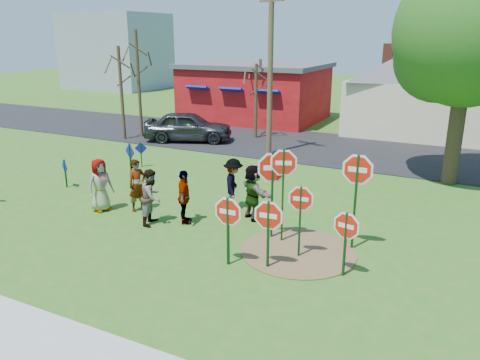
{
  "coord_description": "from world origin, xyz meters",
  "views": [
    {
      "loc": [
        8.29,
        -12.32,
        5.79
      ],
      "look_at": [
        1.61,
        1.16,
        1.1
      ],
      "focal_mm": 35.0,
      "sensor_mm": 36.0,
      "label": 1
    }
  ],
  "objects_px": {
    "stop_sign_d": "(357,178)",
    "utility_pole": "(270,66)",
    "person_a": "(100,185)",
    "leafy_tree": "(472,41)",
    "stop_sign_c": "(301,206)",
    "stop_sign_a": "(228,217)",
    "stop_sign_b": "(283,172)",
    "person_b": "(137,185)",
    "suv": "(188,126)"
  },
  "relations": [
    {
      "from": "suv",
      "to": "leafy_tree",
      "type": "distance_m",
      "value": 14.71
    },
    {
      "from": "stop_sign_d",
      "to": "suv",
      "type": "xyz_separation_m",
      "value": [
        -11.58,
        9.72,
        -1.22
      ]
    },
    {
      "from": "stop_sign_c",
      "to": "stop_sign_a",
      "type": "bearing_deg",
      "value": -149.38
    },
    {
      "from": "stop_sign_d",
      "to": "suv",
      "type": "bearing_deg",
      "value": 136.97
    },
    {
      "from": "stop_sign_d",
      "to": "leafy_tree",
      "type": "bearing_deg",
      "value": 71.11
    },
    {
      "from": "person_b",
      "to": "suv",
      "type": "bearing_deg",
      "value": 45.73
    },
    {
      "from": "stop_sign_c",
      "to": "utility_pole",
      "type": "xyz_separation_m",
      "value": [
        -5.2,
        10.18,
        2.89
      ]
    },
    {
      "from": "stop_sign_a",
      "to": "stop_sign_c",
      "type": "bearing_deg",
      "value": 39.45
    },
    {
      "from": "utility_pole",
      "to": "stop_sign_b",
      "type": "bearing_deg",
      "value": -64.98
    },
    {
      "from": "stop_sign_d",
      "to": "stop_sign_c",
      "type": "bearing_deg",
      "value": -138.63
    },
    {
      "from": "stop_sign_c",
      "to": "person_b",
      "type": "distance_m",
      "value": 6.22
    },
    {
      "from": "person_b",
      "to": "suv",
      "type": "distance_m",
      "value": 10.85
    },
    {
      "from": "stop_sign_c",
      "to": "leafy_tree",
      "type": "xyz_separation_m",
      "value": [
        3.4,
        8.99,
        4.09
      ]
    },
    {
      "from": "suv",
      "to": "leafy_tree",
      "type": "relative_size",
      "value": 0.56
    },
    {
      "from": "stop_sign_c",
      "to": "suv",
      "type": "distance_m",
      "value": 15.06
    },
    {
      "from": "stop_sign_a",
      "to": "utility_pole",
      "type": "relative_size",
      "value": 0.24
    },
    {
      "from": "stop_sign_a",
      "to": "stop_sign_b",
      "type": "xyz_separation_m",
      "value": [
        0.72,
        1.97,
        0.77
      ]
    },
    {
      "from": "person_a",
      "to": "utility_pole",
      "type": "distance_m",
      "value": 10.63
    },
    {
      "from": "stop_sign_d",
      "to": "leafy_tree",
      "type": "distance_m",
      "value": 8.86
    },
    {
      "from": "suv",
      "to": "utility_pole",
      "type": "relative_size",
      "value": 0.59
    },
    {
      "from": "stop_sign_b",
      "to": "suv",
      "type": "distance_m",
      "value": 14.03
    },
    {
      "from": "stop_sign_d",
      "to": "utility_pole",
      "type": "distance_m",
      "value": 11.28
    },
    {
      "from": "suv",
      "to": "utility_pole",
      "type": "bearing_deg",
      "value": -118.72
    },
    {
      "from": "stop_sign_d",
      "to": "leafy_tree",
      "type": "relative_size",
      "value": 0.33
    },
    {
      "from": "stop_sign_d",
      "to": "stop_sign_a",
      "type": "bearing_deg",
      "value": -141.27
    },
    {
      "from": "person_b",
      "to": "stop_sign_a",
      "type": "bearing_deg",
      "value": -92.52
    },
    {
      "from": "stop_sign_a",
      "to": "leafy_tree",
      "type": "bearing_deg",
      "value": 64.27
    },
    {
      "from": "person_b",
      "to": "stop_sign_b",
      "type": "bearing_deg",
      "value": -69.42
    },
    {
      "from": "suv",
      "to": "leafy_tree",
      "type": "bearing_deg",
      "value": -118.91
    },
    {
      "from": "stop_sign_a",
      "to": "person_b",
      "type": "height_order",
      "value": "stop_sign_a"
    },
    {
      "from": "stop_sign_a",
      "to": "stop_sign_c",
      "type": "distance_m",
      "value": 1.96
    },
    {
      "from": "person_b",
      "to": "suv",
      "type": "height_order",
      "value": "person_b"
    },
    {
      "from": "stop_sign_c",
      "to": "stop_sign_d",
      "type": "bearing_deg",
      "value": 35.48
    },
    {
      "from": "suv",
      "to": "stop_sign_b",
      "type": "bearing_deg",
      "value": -157.69
    },
    {
      "from": "stop_sign_a",
      "to": "suv",
      "type": "distance_m",
      "value": 15.04
    },
    {
      "from": "person_b",
      "to": "leafy_tree",
      "type": "distance_m",
      "value": 13.34
    },
    {
      "from": "stop_sign_d",
      "to": "utility_pole",
      "type": "xyz_separation_m",
      "value": [
        -6.38,
        9.03,
        2.28
      ]
    },
    {
      "from": "leafy_tree",
      "to": "person_b",
      "type": "bearing_deg",
      "value": -139.66
    },
    {
      "from": "suv",
      "to": "person_a",
      "type": "bearing_deg",
      "value": 175.54
    },
    {
      "from": "stop_sign_b",
      "to": "suv",
      "type": "bearing_deg",
      "value": 112.64
    },
    {
      "from": "stop_sign_b",
      "to": "leafy_tree",
      "type": "height_order",
      "value": "leafy_tree"
    },
    {
      "from": "stop_sign_b",
      "to": "person_a",
      "type": "bearing_deg",
      "value": 162.64
    },
    {
      "from": "stop_sign_a",
      "to": "person_a",
      "type": "distance_m",
      "value": 5.96
    },
    {
      "from": "stop_sign_b",
      "to": "stop_sign_d",
      "type": "relative_size",
      "value": 1.0
    },
    {
      "from": "utility_pole",
      "to": "stop_sign_a",
      "type": "bearing_deg",
      "value": -72.12
    },
    {
      "from": "stop_sign_c",
      "to": "leafy_tree",
      "type": "relative_size",
      "value": 0.25
    },
    {
      "from": "utility_pole",
      "to": "stop_sign_d",
      "type": "bearing_deg",
      "value": -54.76
    },
    {
      "from": "stop_sign_c",
      "to": "leafy_tree",
      "type": "distance_m",
      "value": 10.45
    },
    {
      "from": "stop_sign_d",
      "to": "utility_pole",
      "type": "relative_size",
      "value": 0.35
    },
    {
      "from": "person_a",
      "to": "utility_pole",
      "type": "height_order",
      "value": "utility_pole"
    }
  ]
}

